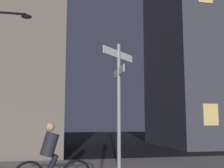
{
  "coord_description": "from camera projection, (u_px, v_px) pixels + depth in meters",
  "views": [
    {
      "loc": [
        -0.83,
        -2.97,
        1.64
      ],
      "look_at": [
        0.9,
        5.51,
        2.79
      ],
      "focal_mm": 44.96,
      "sensor_mm": 36.0,
      "label": 1
    }
  ],
  "objects": [
    {
      "name": "signpost",
      "position": [
        119.0,
        92.0,
        9.2
      ],
      "size": [
        1.29,
        1.45,
        4.06
      ],
      "color": "gray",
      "rests_on": "sidewalk_kerb"
    },
    {
      "name": "sidewalk_kerb",
      "position": [
        78.0,
        168.0,
        9.41
      ],
      "size": [
        40.0,
        3.21,
        0.14
      ],
      "primitive_type": "cube",
      "color": "gray",
      "rests_on": "ground_plane"
    },
    {
      "name": "building_right_block",
      "position": [
        218.0,
        57.0,
        20.15
      ],
      "size": [
        8.82,
        7.23,
        12.46
      ],
      "color": "#383842",
      "rests_on": "ground_plane"
    },
    {
      "name": "cyclist",
      "position": [
        51.0,
        159.0,
        6.67
      ],
      "size": [
        1.82,
        0.33,
        1.61
      ],
      "color": "black",
      "rests_on": "ground_plane"
    }
  ]
}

